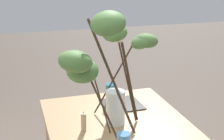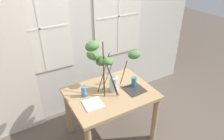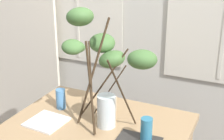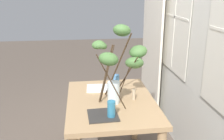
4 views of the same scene
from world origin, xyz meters
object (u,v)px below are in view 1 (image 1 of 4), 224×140
object	(u,v)px
vase_with_branches	(105,60)
drinking_glass_blue_right	(111,94)
pillar_candle	(84,122)
plate_square_right	(122,104)

from	to	relation	value
vase_with_branches	drinking_glass_blue_right	size ratio (longest dim) A/B	4.98
drinking_glass_blue_right	pillar_candle	size ratio (longest dim) A/B	1.24
plate_square_right	drinking_glass_blue_right	bearing A→B (deg)	63.30
vase_with_branches	plate_square_right	distance (m)	0.55
vase_with_branches	plate_square_right	size ratio (longest dim) A/B	2.89
plate_square_right	vase_with_branches	bearing A→B (deg)	146.68
pillar_candle	vase_with_branches	bearing A→B (deg)	-102.49
vase_with_branches	pillar_candle	xyz separation A→B (m)	(0.03, 0.12, -0.36)
plate_square_right	pillar_candle	xyz separation A→B (m)	(-0.28, 0.32, 0.05)
vase_with_branches	drinking_glass_blue_right	xyz separation A→B (m)	(0.34, -0.14, -0.34)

